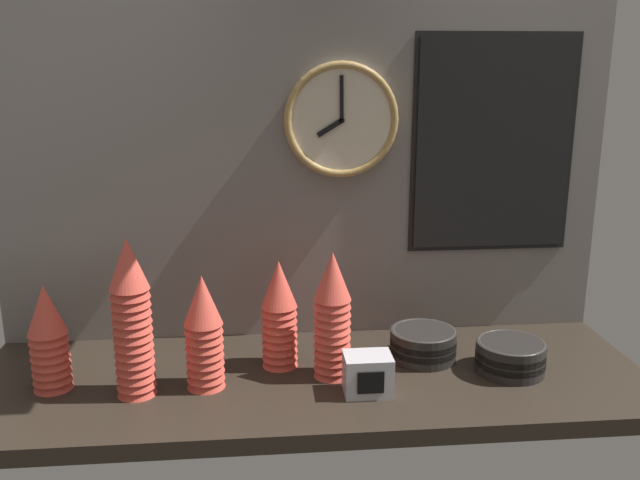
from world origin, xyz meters
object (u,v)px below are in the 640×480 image
object	(u,v)px
cup_stack_center	(279,314)
bowl_stack_far_right	(510,355)
cup_stack_left	(132,318)
bowl_stack_right	(423,343)
cup_stack_center_left	(204,332)
wall_clock	(341,120)
napkin_dispenser	(368,374)
cup_stack_center_right	(332,315)
menu_board	(493,145)
cup_stack_far_left	(48,338)

from	to	relation	value
cup_stack_center	bowl_stack_far_right	xyz separation A→B (m)	(0.55, -0.08, -0.09)
cup_stack_left	bowl_stack_right	world-z (taller)	cup_stack_left
cup_stack_center_left	wall_clock	xyz separation A→B (m)	(0.34, 0.28, 0.45)
bowl_stack_right	napkin_dispenser	size ratio (longest dim) A/B	1.55
bowl_stack_far_right	wall_clock	xyz separation A→B (m)	(-0.38, 0.27, 0.54)
cup_stack_center_right	napkin_dispenser	xyz separation A→B (m)	(0.07, -0.09, -0.11)
cup_stack_center_right	wall_clock	bearing A→B (deg)	79.01
cup_stack_center_left	wall_clock	world-z (taller)	wall_clock
cup_stack_center_left	bowl_stack_right	xyz separation A→B (m)	(0.53, 0.10, -0.09)
cup_stack_left	menu_board	world-z (taller)	menu_board
cup_stack_center	napkin_dispenser	distance (m)	0.27
bowl_stack_right	wall_clock	world-z (taller)	wall_clock
cup_stack_center_right	cup_stack_center	world-z (taller)	cup_stack_center_right
wall_clock	menu_board	size ratio (longest dim) A/B	0.51
cup_stack_center	bowl_stack_right	xyz separation A→B (m)	(0.36, 0.01, -0.09)
cup_stack_center_right	cup_stack_far_left	size ratio (longest dim) A/B	1.23
cup_stack_far_left	menu_board	xyz separation A→B (m)	(1.10, 0.27, 0.39)
menu_board	cup_stack_center_left	bearing A→B (deg)	-158.72
menu_board	napkin_dispenser	xyz separation A→B (m)	(-0.38, -0.36, -0.47)
cup_stack_far_left	cup_stack_left	bearing A→B (deg)	-13.11
cup_stack_center	cup_stack_center_left	bearing A→B (deg)	-150.77
bowl_stack_far_right	napkin_dispenser	size ratio (longest dim) A/B	1.55
cup_stack_center_right	cup_stack_far_left	world-z (taller)	cup_stack_center_right
wall_clock	napkin_dispenser	bearing A→B (deg)	-86.58
cup_stack_left	bowl_stack_far_right	world-z (taller)	cup_stack_left
bowl_stack_far_right	menu_board	bearing A→B (deg)	85.14
cup_stack_center_right	bowl_stack_far_right	xyz separation A→B (m)	(0.43, -0.02, -0.11)
bowl_stack_far_right	bowl_stack_right	world-z (taller)	same
cup_stack_center_right	cup_stack_left	size ratio (longest dim) A/B	0.84
cup_stack_center	bowl_stack_right	size ratio (longest dim) A/B	1.61
menu_board	wall_clock	bearing A→B (deg)	-178.74
cup_stack_center_left	wall_clock	distance (m)	0.63
cup_stack_left	napkin_dispenser	world-z (taller)	cup_stack_left
cup_stack_left	bowl_stack_far_right	xyz separation A→B (m)	(0.88, 0.03, -0.14)
cup_stack_center_left	wall_clock	size ratio (longest dim) A/B	0.92
cup_stack_left	cup_stack_center_left	xyz separation A→B (m)	(0.15, 0.02, -0.05)
wall_clock	cup_stack_far_left	bearing A→B (deg)	-159.55
cup_stack_center	wall_clock	bearing A→B (deg)	47.37
cup_stack_left	menu_board	bearing A→B (deg)	19.14
cup_stack_center_left	bowl_stack_far_right	bearing A→B (deg)	0.96
napkin_dispenser	wall_clock	bearing A→B (deg)	93.42
cup_stack_center	menu_board	xyz separation A→B (m)	(0.58, 0.19, 0.38)
cup_stack_center_right	menu_board	distance (m)	0.64
bowl_stack_far_right	cup_stack_left	bearing A→B (deg)	-177.83
cup_stack_far_left	bowl_stack_far_right	size ratio (longest dim) A/B	1.50
cup_stack_center_left	menu_board	xyz separation A→B (m)	(0.75, 0.29, 0.38)
wall_clock	cup_stack_center	bearing A→B (deg)	-132.63
cup_stack_center	wall_clock	world-z (taller)	wall_clock
wall_clock	napkin_dispenser	size ratio (longest dim) A/B	2.73
wall_clock	napkin_dispenser	distance (m)	0.64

